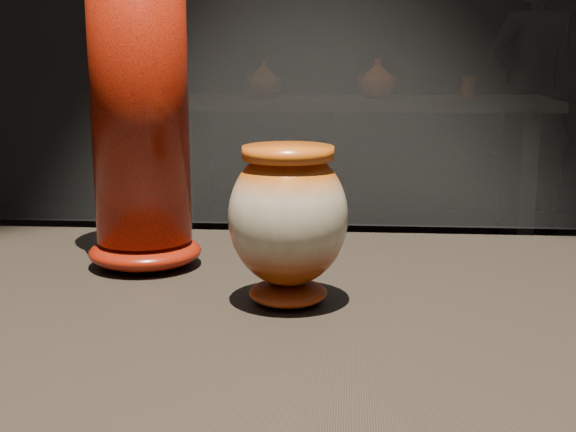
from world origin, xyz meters
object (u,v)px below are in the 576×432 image
Objects in this scene: tall_vase at (139,93)px; visitor at (530,97)px; back_shelf at (354,148)px; main_vase at (288,219)px.

visitor reaches higher than tall_vase.
back_shelf is 1.41m from visitor.
main_vase is 0.38× the size of tall_vase.
tall_vase reaches higher than main_vase.
main_vase is 3.39m from back_shelf.
main_vase is 4.41m from visitor.
back_shelf is at bearing 88.58° from main_vase.
main_vase is at bearing 55.96° from visitor.
main_vase is 0.26m from tall_vase.
back_shelf is (0.08, 3.37, -0.36)m from main_vase.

